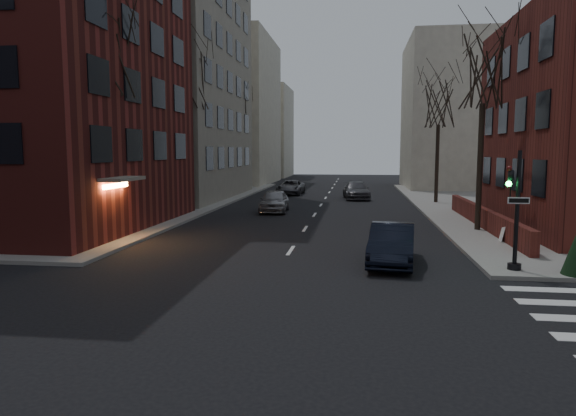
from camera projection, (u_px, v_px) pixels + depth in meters
The scene contains 20 objects.
ground at pixel (208, 375), 9.51m from camera, with size 160.00×160.00×0.00m, color black.
building_left_brick at pixel (8, 57), 26.81m from camera, with size 15.00×15.00×18.00m, color maroon.
building_left_tan at pixel (126, 34), 43.68m from camera, with size 18.00×18.00×28.00m, color gray.
low_wall_right at pixel (483, 217), 26.92m from camera, with size 0.35×16.00×1.00m, color #5E211B.
building_distant_la at pixel (217, 112), 64.66m from camera, with size 14.00×16.00×18.00m, color beige.
building_distant_ra at pixel (472, 115), 55.88m from camera, with size 14.00×14.00×16.00m, color beige.
building_distant_lb at pixel (258, 132), 81.36m from camera, with size 10.00×12.00×14.00m, color beige.
traffic_signal at pixel (515, 218), 17.11m from camera, with size 0.76×0.44×4.00m.
tree_left_a at pixel (106, 56), 23.52m from camera, with size 4.18×4.18×10.26m.
tree_left_b at pixel (190, 81), 35.29m from camera, with size 4.40×4.40×10.80m.
tree_left_c at pixel (237, 110), 49.18m from camera, with size 3.96×3.96×9.72m.
tree_right_a at pixel (484, 71), 25.18m from camera, with size 3.96×3.96×9.72m.
tree_right_b at pixel (439, 105), 39.02m from camera, with size 3.74×3.74×9.18m.
streetlamp_near at pixel (180, 149), 31.79m from camera, with size 0.36×0.36×6.28m.
streetlamp_far at pixel (248, 149), 51.49m from camera, with size 0.36×0.36×6.28m.
parked_sedan at pixel (392, 244), 18.75m from camera, with size 1.56×4.46×1.47m, color black.
car_lane_silver at pixel (274, 201), 34.67m from camera, with size 1.78×4.43×1.51m, color gray.
car_lane_gray at pixel (356, 190), 43.92m from camera, with size 2.06×5.06×1.47m, color #414146.
car_lane_far at pixel (291, 187), 48.37m from camera, with size 2.23×4.84×1.34m, color #47474C.
sandwich_board at pixel (507, 232), 22.56m from camera, with size 0.38×0.53×0.86m, color white.
Camera 1 is at (2.69, -8.83, 4.15)m, focal length 32.00 mm.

